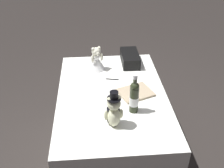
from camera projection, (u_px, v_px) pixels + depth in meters
ground_plane at (112, 155)px, 2.75m from camera, size 12.00×12.00×0.00m
reception_table at (112, 127)px, 2.54m from camera, size 1.41×0.93×0.77m
teddy_bear_groom at (114, 111)px, 1.93m from camera, size 0.13×0.14×0.30m
teddy_bear_bride at (96, 59)px, 2.64m from camera, size 0.21×0.18×0.24m
champagne_bottle at (134, 97)px, 2.06m from camera, size 0.07×0.07×0.33m
signing_pen at (112, 79)px, 2.52m from camera, size 0.04×0.13×0.01m
gift_case_black at (130, 58)px, 2.76m from camera, size 0.33×0.17×0.11m
guestbook at (135, 92)px, 2.33m from camera, size 0.31×0.34×0.02m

